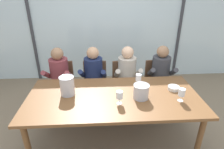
{
  "coord_description": "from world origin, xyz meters",
  "views": [
    {
      "loc": [
        -0.15,
        -2.15,
        2.12
      ],
      "look_at": [
        0.0,
        0.35,
        0.92
      ],
      "focal_mm": 30.2,
      "sensor_mm": 36.0,
      "label": 1
    }
  ],
  "objects_px": {
    "dining_table": "(114,100)",
    "ice_bucket_secondary": "(67,86)",
    "chair_near_curtain": "(62,82)",
    "wine_glass_by_left_taster": "(119,95)",
    "wine_glass_center_pour": "(138,78)",
    "person_beige_jumper": "(127,76)",
    "wine_glass_near_bucket": "(182,93)",
    "chair_center": "(124,81)",
    "tasting_bowl": "(174,88)",
    "person_navy_polo": "(93,77)",
    "person_maroon_top": "(59,77)",
    "ice_bucket_primary": "(141,91)",
    "chair_right_of_center": "(157,80)",
    "chair_left_of_center": "(95,81)",
    "person_charcoal_jacket": "(161,75)"
  },
  "relations": [
    {
      "from": "person_navy_polo",
      "to": "person_beige_jumper",
      "type": "bearing_deg",
      "value": 4.18
    },
    {
      "from": "ice_bucket_primary",
      "to": "wine_glass_by_left_taster",
      "type": "relative_size",
      "value": 1.19
    },
    {
      "from": "person_beige_jumper",
      "to": "wine_glass_near_bucket",
      "type": "height_order",
      "value": "person_beige_jumper"
    },
    {
      "from": "chair_left_of_center",
      "to": "ice_bucket_secondary",
      "type": "xyz_separation_m",
      "value": [
        -0.34,
        -0.88,
        0.41
      ]
    },
    {
      "from": "person_maroon_top",
      "to": "tasting_bowl",
      "type": "height_order",
      "value": "person_maroon_top"
    },
    {
      "from": "chair_near_curtain",
      "to": "wine_glass_near_bucket",
      "type": "relative_size",
      "value": 4.95
    },
    {
      "from": "person_navy_polo",
      "to": "ice_bucket_secondary",
      "type": "height_order",
      "value": "person_navy_polo"
    },
    {
      "from": "person_maroon_top",
      "to": "tasting_bowl",
      "type": "distance_m",
      "value": 1.89
    },
    {
      "from": "person_navy_polo",
      "to": "wine_glass_by_left_taster",
      "type": "xyz_separation_m",
      "value": [
        0.36,
        -1.0,
        0.22
      ]
    },
    {
      "from": "dining_table",
      "to": "wine_glass_by_left_taster",
      "type": "height_order",
      "value": "wine_glass_by_left_taster"
    },
    {
      "from": "chair_left_of_center",
      "to": "chair_center",
      "type": "xyz_separation_m",
      "value": [
        0.55,
        -0.01,
        0.0
      ]
    },
    {
      "from": "chair_near_curtain",
      "to": "person_maroon_top",
      "type": "height_order",
      "value": "person_maroon_top"
    },
    {
      "from": "chair_left_of_center",
      "to": "chair_center",
      "type": "height_order",
      "value": "same"
    },
    {
      "from": "person_maroon_top",
      "to": "ice_bucket_secondary",
      "type": "xyz_separation_m",
      "value": [
        0.28,
        -0.73,
        0.24
      ]
    },
    {
      "from": "chair_right_of_center",
      "to": "wine_glass_center_pour",
      "type": "bearing_deg",
      "value": -135.1
    },
    {
      "from": "person_maroon_top",
      "to": "person_beige_jumper",
      "type": "relative_size",
      "value": 1.0
    },
    {
      "from": "ice_bucket_primary",
      "to": "ice_bucket_secondary",
      "type": "height_order",
      "value": "ice_bucket_secondary"
    },
    {
      "from": "wine_glass_near_bucket",
      "to": "tasting_bowl",
      "type": "bearing_deg",
      "value": 87.65
    },
    {
      "from": "person_charcoal_jacket",
      "to": "ice_bucket_secondary",
      "type": "height_order",
      "value": "person_charcoal_jacket"
    },
    {
      "from": "person_charcoal_jacket",
      "to": "tasting_bowl",
      "type": "xyz_separation_m",
      "value": [
        -0.04,
        -0.7,
        0.13
      ]
    },
    {
      "from": "chair_center",
      "to": "ice_bucket_primary",
      "type": "distance_m",
      "value": 1.09
    },
    {
      "from": "ice_bucket_primary",
      "to": "person_charcoal_jacket",
      "type": "bearing_deg",
      "value": 58.01
    },
    {
      "from": "person_navy_polo",
      "to": "wine_glass_center_pour",
      "type": "height_order",
      "value": "person_navy_polo"
    },
    {
      "from": "tasting_bowl",
      "to": "wine_glass_by_left_taster",
      "type": "distance_m",
      "value": 0.86
    },
    {
      "from": "chair_center",
      "to": "ice_bucket_primary",
      "type": "relative_size",
      "value": 4.16
    },
    {
      "from": "dining_table",
      "to": "chair_left_of_center",
      "type": "distance_m",
      "value": 1.02
    },
    {
      "from": "tasting_bowl",
      "to": "wine_glass_by_left_taster",
      "type": "bearing_deg",
      "value": -159.44
    },
    {
      "from": "dining_table",
      "to": "tasting_bowl",
      "type": "height_order",
      "value": "tasting_bowl"
    },
    {
      "from": "person_maroon_top",
      "to": "wine_glass_near_bucket",
      "type": "height_order",
      "value": "person_maroon_top"
    },
    {
      "from": "dining_table",
      "to": "person_beige_jumper",
      "type": "height_order",
      "value": "person_beige_jumper"
    },
    {
      "from": "person_navy_polo",
      "to": "tasting_bowl",
      "type": "bearing_deg",
      "value": -26.74
    },
    {
      "from": "wine_glass_by_left_taster",
      "to": "person_beige_jumper",
      "type": "bearing_deg",
      "value": 76.44
    },
    {
      "from": "chair_center",
      "to": "tasting_bowl",
      "type": "height_order",
      "value": "chair_center"
    },
    {
      "from": "chair_near_curtain",
      "to": "wine_glass_by_left_taster",
      "type": "relative_size",
      "value": 4.95
    },
    {
      "from": "person_maroon_top",
      "to": "person_charcoal_jacket",
      "type": "bearing_deg",
      "value": 3.21
    },
    {
      "from": "person_navy_polo",
      "to": "person_charcoal_jacket",
      "type": "height_order",
      "value": "same"
    },
    {
      "from": "dining_table",
      "to": "person_navy_polo",
      "type": "relative_size",
      "value": 1.95
    },
    {
      "from": "chair_left_of_center",
      "to": "ice_bucket_secondary",
      "type": "bearing_deg",
      "value": -110.33
    },
    {
      "from": "tasting_bowl",
      "to": "wine_glass_near_bucket",
      "type": "distance_m",
      "value": 0.3
    },
    {
      "from": "ice_bucket_secondary",
      "to": "wine_glass_by_left_taster",
      "type": "xyz_separation_m",
      "value": [
        0.67,
        -0.26,
        -0.02
      ]
    },
    {
      "from": "ice_bucket_secondary",
      "to": "wine_glass_by_left_taster",
      "type": "distance_m",
      "value": 0.72
    },
    {
      "from": "chair_right_of_center",
      "to": "person_charcoal_jacket",
      "type": "height_order",
      "value": "person_charcoal_jacket"
    },
    {
      "from": "dining_table",
      "to": "ice_bucket_secondary",
      "type": "bearing_deg",
      "value": 172.7
    },
    {
      "from": "chair_left_of_center",
      "to": "chair_center",
      "type": "distance_m",
      "value": 0.55
    },
    {
      "from": "dining_table",
      "to": "ice_bucket_secondary",
      "type": "distance_m",
      "value": 0.65
    },
    {
      "from": "ice_bucket_secondary",
      "to": "wine_glass_center_pour",
      "type": "distance_m",
      "value": 1.02
    },
    {
      "from": "dining_table",
      "to": "chair_left_of_center",
      "type": "height_order",
      "value": "chair_left_of_center"
    },
    {
      "from": "chair_right_of_center",
      "to": "person_maroon_top",
      "type": "bearing_deg",
      "value": 176.2
    },
    {
      "from": "ice_bucket_primary",
      "to": "wine_glass_by_left_taster",
      "type": "height_order",
      "value": "ice_bucket_primary"
    },
    {
      "from": "chair_right_of_center",
      "to": "tasting_bowl",
      "type": "bearing_deg",
      "value": -100.47
    }
  ]
}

